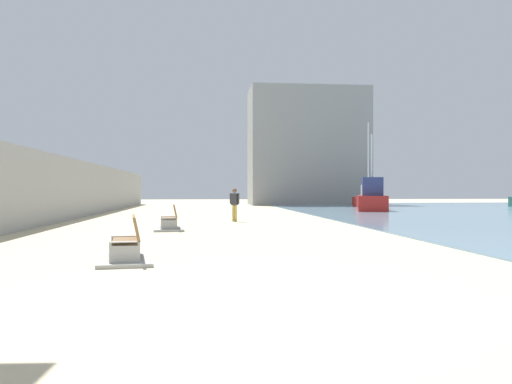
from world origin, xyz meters
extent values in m
plane|color=#C6B793|center=(0.00, 18.00, 0.00)|extent=(120.00, 120.00, 0.00)
cube|color=#9E9E99|center=(-7.50, 18.00, 1.58)|extent=(0.80, 64.00, 3.15)
cube|color=#9E9E99|center=(-2.02, 2.92, 0.25)|extent=(0.62, 0.28, 0.50)
cube|color=#9E9E99|center=(-2.21, 4.31, 0.25)|extent=(0.62, 0.28, 0.50)
cube|color=olive|center=(-2.11, 3.62, 0.45)|extent=(0.71, 1.65, 0.06)
cube|color=olive|center=(-1.88, 3.65, 0.73)|extent=(0.38, 1.61, 0.50)
cube|color=#9E9E99|center=(-2.11, 3.62, 0.04)|extent=(1.37, 2.23, 0.08)
cube|color=#9E9E99|center=(-1.70, 11.80, 0.25)|extent=(0.61, 0.24, 0.50)
cube|color=#9E9E99|center=(-1.79, 13.20, 0.25)|extent=(0.61, 0.24, 0.50)
cube|color=olive|center=(-1.75, 12.50, 0.45)|extent=(0.60, 1.63, 0.06)
cube|color=olive|center=(-1.52, 12.51, 0.73)|extent=(0.26, 1.61, 0.50)
cube|color=#9E9E99|center=(-1.75, 12.50, 0.04)|extent=(1.23, 2.17, 0.08)
cylinder|color=gold|center=(1.12, 17.59, 0.40)|extent=(0.12, 0.12, 0.80)
cylinder|color=gold|center=(1.01, 17.67, 0.40)|extent=(0.12, 0.12, 0.80)
cube|color=#333338|center=(1.06, 17.63, 1.08)|extent=(0.37, 0.33, 0.57)
sphere|color=brown|center=(1.06, 17.63, 1.50)|extent=(0.22, 0.22, 0.22)
cylinder|color=#333338|center=(1.25, 17.51, 1.11)|extent=(0.09, 0.09, 0.51)
cylinder|color=#333338|center=(0.88, 17.75, 1.11)|extent=(0.09, 0.09, 0.51)
cube|color=red|center=(13.77, 36.29, 0.48)|extent=(2.09, 5.26, 0.87)
cube|color=white|center=(13.73, 35.52, 1.44)|extent=(1.38, 2.34, 1.06)
cylinder|color=silver|center=(13.79, 36.55, 4.14)|extent=(0.12, 0.12, 6.45)
cube|color=red|center=(11.76, 29.44, 0.58)|extent=(3.37, 5.70, 1.08)
cube|color=navy|center=(11.55, 28.67, 1.77)|extent=(1.99, 2.65, 1.30)
cylinder|color=silver|center=(11.83, 29.70, 3.36)|extent=(0.12, 0.12, 4.49)
cube|color=gray|center=(10.36, 46.00, 5.97)|extent=(12.00, 6.00, 11.93)
camera|label=1|loc=(-0.47, -7.78, 1.52)|focal=37.02mm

